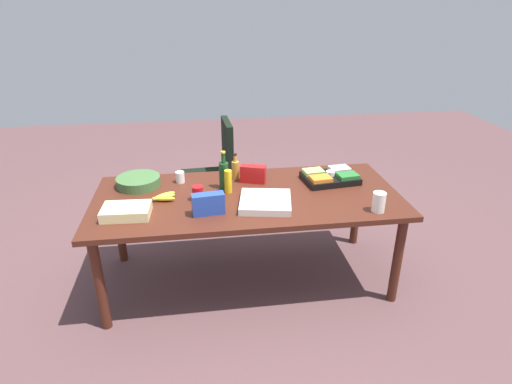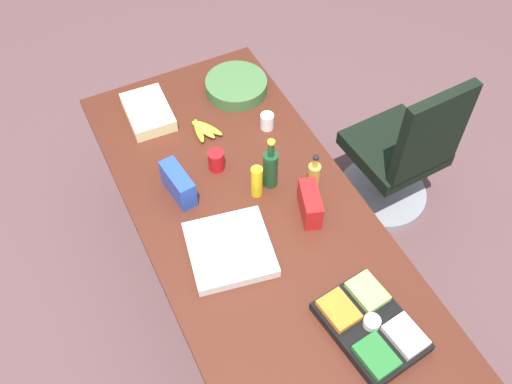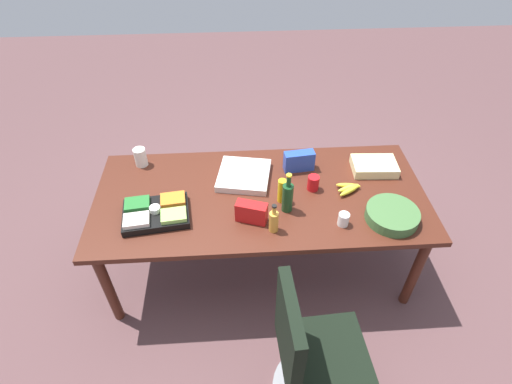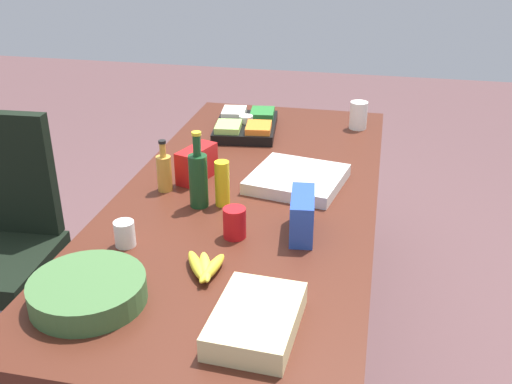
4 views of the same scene
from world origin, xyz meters
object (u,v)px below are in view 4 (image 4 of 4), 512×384
Objects in this scene: veggie_tray at (246,125)px; wine_bottle at (198,178)px; paper_cup at (125,234)px; salad_bowl at (88,291)px; chip_bag_red at (197,164)px; mayo_jar at (358,115)px; red_solo_cup at (235,223)px; conference_table at (249,207)px; dressing_bottle at (164,171)px; mustard_bottle at (222,184)px; banana_bunch at (204,267)px; pizza_box at (297,179)px; office_chair at (2,266)px; chip_bag_blue at (302,215)px; sheet_cake at (256,320)px.

wine_bottle reaches higher than veggie_tray.
paper_cup is 0.32m from salad_bowl.
chip_bag_red is 1.41× the size of mayo_jar.
conference_table is at bearing 5.21° from red_solo_cup.
conference_table is 0.29m from chip_bag_red.
veggie_tray is at bearing -12.31° from dressing_bottle.
mustard_bottle is at bearing 152.09° from conference_table.
red_solo_cup is 0.78× the size of mayo_jar.
paper_cup is 1.21m from veggie_tray.
mayo_jar is at bearing -14.70° from banana_bunch.
chip_bag_red is (-0.03, 0.42, 0.05)m from pizza_box.
conference_table is 0.61m from paper_cup.
veggie_tray is (0.62, -0.07, -0.03)m from chip_bag_red.
office_chair reaches higher than mustard_bottle.
conference_table is 6.76× the size of salad_bowl.
salad_bowl is at bearing -175.56° from paper_cup.
veggie_tray is (0.75, -0.16, -0.05)m from dressing_bottle.
chip_bag_blue reaches higher than banana_bunch.
mustard_bottle reaches higher than sheet_cake.
chip_bag_red reaches higher than salad_bowl.
red_solo_cup reaches higher than pizza_box.
dressing_bottle reaches higher than banana_bunch.
chip_bag_blue is (-0.41, -0.08, 0.05)m from pizza_box.
office_chair is 7.38× the size of mayo_jar.
dressing_bottle is at bearing 30.72° from banana_bunch.
dressing_bottle is 0.98× the size of chip_bag_blue.
red_solo_cup is at bearing -155.49° from mustard_bottle.
office_chair is at bearing 95.28° from mustard_bottle.
wine_bottle is (0.45, 0.15, 0.09)m from banana_bunch.
wine_bottle is (0.21, 0.19, 0.06)m from red_solo_cup.
pizza_box is 2.54× the size of mayo_jar.
wine_bottle is at bearing 42.94° from red_solo_cup.
salad_bowl reaches higher than conference_table.
wine_bottle reaches higher than conference_table.
chip_bag_red is 0.63m from chip_bag_blue.
salad_bowl is 1.13× the size of wine_bottle.
red_solo_cup is at bearing -169.08° from veggie_tray.
mayo_jar reaches higher than veggie_tray.
chip_bag_blue is (0.53, -0.55, 0.04)m from salad_bowl.
wine_bottle is at bearing 152.20° from mayo_jar.
veggie_tray is (0.92, -0.87, 0.39)m from office_chair.
office_chair is 11.61× the size of paper_cup.
sheet_cake is (-0.80, -0.55, -0.05)m from dressing_bottle.
mustard_bottle reaches higher than conference_table.
veggie_tray is 0.58m from mayo_jar.
chip_bag_red is (0.69, 0.24, 0.04)m from banana_bunch.
mustard_bottle is at bearing 8.17° from banana_bunch.
veggie_tray is 2.06× the size of chip_bag_blue.
chip_bag_red is 1.01m from mayo_jar.
salad_bowl reaches higher than banana_bunch.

